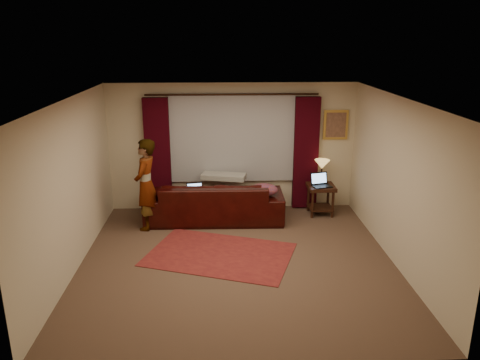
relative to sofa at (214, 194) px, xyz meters
name	(u,v)px	position (x,y,z in m)	size (l,w,h in m)	color
floor	(237,262)	(0.37, -1.82, -0.54)	(5.00, 5.00, 0.01)	brown
ceiling	(237,99)	(0.37, -1.82, 2.06)	(5.00, 5.00, 0.02)	silver
wall_back	(232,147)	(0.37, 0.68, 0.76)	(5.00, 0.02, 2.60)	beige
wall_front	(247,260)	(0.37, -4.32, 0.76)	(5.00, 0.02, 2.60)	beige
wall_left	(72,187)	(-2.13, -1.82, 0.76)	(0.02, 5.00, 2.60)	beige
wall_right	(398,182)	(2.87, -1.82, 0.76)	(0.02, 5.00, 2.60)	beige
sheer_curtain	(232,138)	(0.37, 0.62, 0.96)	(2.50, 0.05, 1.80)	#9E9EA5
drape_left	(158,155)	(-1.13, 0.57, 0.64)	(0.50, 0.14, 2.30)	black
drape_right	(306,153)	(1.87, 0.57, 0.64)	(0.50, 0.14, 2.30)	black
curtain_rod	(232,94)	(0.37, 0.57, 1.84)	(0.04, 0.04, 3.40)	black
picture_frame	(336,125)	(2.47, 0.65, 1.21)	(0.50, 0.04, 0.60)	gold
sofa	(214,194)	(0.00, 0.00, 0.00)	(2.67, 1.15, 1.08)	black
throw_blanket	(224,163)	(0.19, 0.31, 0.54)	(0.87, 0.35, 0.10)	#999791
clothing_pile	(264,190)	(0.94, -0.18, 0.11)	(0.54, 0.42, 0.23)	brown
laptop_sofa	(196,191)	(-0.36, -0.14, 0.11)	(0.31, 0.34, 0.23)	black
area_rug	(220,254)	(0.09, -1.57, -0.53)	(2.31, 1.54, 0.01)	maroon
end_table	(320,200)	(2.14, 0.20, -0.23)	(0.53, 0.53, 0.61)	black
tiffany_lamp	(322,172)	(2.17, 0.35, 0.32)	(0.30, 0.30, 0.49)	olive
laptop_table	(322,180)	(2.13, 0.11, 0.20)	(0.36, 0.39, 0.26)	black
person	(146,185)	(-1.25, -0.36, 0.32)	(0.50, 0.50, 1.71)	#999791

